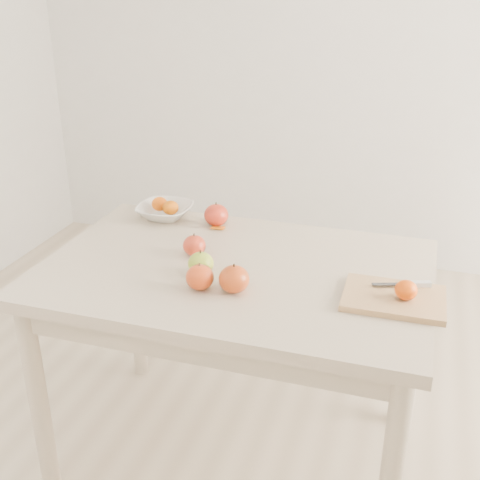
% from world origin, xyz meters
% --- Properties ---
extents(ground, '(3.50, 3.50, 0.00)m').
position_xyz_m(ground, '(0.00, 0.00, 0.00)').
color(ground, '#C6B293').
rests_on(ground, ground).
extents(table, '(1.20, 0.80, 0.75)m').
position_xyz_m(table, '(0.00, 0.00, 0.65)').
color(table, '#C7B096').
rests_on(table, ground).
extents(cutting_board, '(0.28, 0.21, 0.02)m').
position_xyz_m(cutting_board, '(0.49, -0.07, 0.76)').
color(cutting_board, tan).
rests_on(cutting_board, table).
extents(board_tangerine, '(0.06, 0.06, 0.05)m').
position_xyz_m(board_tangerine, '(0.52, -0.08, 0.80)').
color(board_tangerine, red).
rests_on(board_tangerine, cutting_board).
extents(fruit_bowl, '(0.20, 0.20, 0.05)m').
position_xyz_m(fruit_bowl, '(-0.38, 0.31, 0.77)').
color(fruit_bowl, silver).
rests_on(fruit_bowl, table).
extents(bowl_tangerine_near, '(0.06, 0.06, 0.05)m').
position_xyz_m(bowl_tangerine_near, '(-0.40, 0.32, 0.80)').
color(bowl_tangerine_near, '#E55308').
rests_on(bowl_tangerine_near, fruit_bowl).
extents(bowl_tangerine_far, '(0.06, 0.06, 0.05)m').
position_xyz_m(bowl_tangerine_far, '(-0.35, 0.30, 0.80)').
color(bowl_tangerine_far, '#D16607').
rests_on(bowl_tangerine_far, fruit_bowl).
extents(orange_peel_a, '(0.07, 0.05, 0.01)m').
position_xyz_m(orange_peel_a, '(-0.18, 0.34, 0.75)').
color(orange_peel_a, orange).
rests_on(orange_peel_a, table).
extents(orange_peel_b, '(0.05, 0.04, 0.01)m').
position_xyz_m(orange_peel_b, '(-0.15, 0.27, 0.75)').
color(orange_peel_b, orange).
rests_on(orange_peel_b, table).
extents(paring_knife, '(0.17, 0.07, 0.01)m').
position_xyz_m(paring_knife, '(0.53, -0.00, 0.78)').
color(paring_knife, silver).
rests_on(paring_knife, cutting_board).
extents(apple_green, '(0.08, 0.08, 0.07)m').
position_xyz_m(apple_green, '(-0.08, -0.08, 0.79)').
color(apple_green, '#70A11A').
rests_on(apple_green, table).
extents(apple_red_b, '(0.07, 0.07, 0.07)m').
position_xyz_m(apple_red_b, '(-0.15, 0.04, 0.78)').
color(apple_red_b, '#A7070C').
rests_on(apple_red_b, table).
extents(apple_red_c, '(0.08, 0.08, 0.07)m').
position_xyz_m(apple_red_c, '(-0.05, -0.17, 0.79)').
color(apple_red_c, '#A1120B').
rests_on(apple_red_c, table).
extents(apple_red_a, '(0.09, 0.09, 0.08)m').
position_xyz_m(apple_red_a, '(-0.17, 0.30, 0.79)').
color(apple_red_a, '#920409').
rests_on(apple_red_a, table).
extents(apple_red_e, '(0.09, 0.09, 0.08)m').
position_xyz_m(apple_red_e, '(0.05, -0.15, 0.79)').
color(apple_red_e, maroon).
rests_on(apple_red_e, table).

